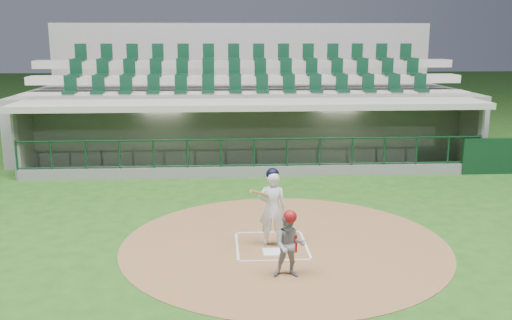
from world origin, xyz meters
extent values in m
plane|color=#1F4B15|center=(0.00, 0.00, 0.00)|extent=(120.00, 120.00, 0.00)
cylinder|color=brown|center=(0.30, -0.20, 0.01)|extent=(7.20, 7.20, 0.01)
cube|color=white|center=(0.00, -0.70, 0.02)|extent=(0.43, 0.43, 0.02)
cube|color=white|center=(-0.75, -0.30, 0.02)|extent=(0.05, 1.80, 0.01)
cube|color=white|center=(0.75, -0.30, 0.02)|extent=(0.05, 1.80, 0.01)
cube|color=white|center=(0.00, 0.55, 0.02)|extent=(1.55, 0.05, 0.01)
cube|color=silver|center=(0.00, -1.15, 0.02)|extent=(1.55, 0.05, 0.01)
cube|color=slate|center=(0.00, 7.50, -0.55)|extent=(15.00, 3.00, 0.10)
cube|color=gray|center=(0.00, 9.10, 0.85)|extent=(15.00, 0.20, 2.70)
cube|color=#AAA397|center=(0.00, 8.98, 1.10)|extent=(13.50, 0.04, 0.90)
cube|color=slate|center=(-7.50, 7.50, 0.85)|extent=(0.20, 3.00, 2.70)
cube|color=slate|center=(7.50, 7.50, 0.85)|extent=(0.20, 3.00, 2.70)
cube|color=#A19E92|center=(0.00, 7.25, 2.30)|extent=(15.40, 3.50, 0.20)
cube|color=slate|center=(0.00, 5.95, 0.15)|extent=(15.00, 0.15, 0.40)
cube|color=black|center=(0.00, 5.95, 1.73)|extent=(15.00, 0.01, 0.95)
cube|color=brown|center=(0.00, 8.55, -0.28)|extent=(12.75, 0.40, 0.45)
cube|color=white|center=(-3.00, 7.50, 2.17)|extent=(1.30, 0.35, 0.04)
cube|color=white|center=(3.00, 7.50, 2.17)|extent=(1.30, 0.35, 0.04)
cube|color=black|center=(7.80, 5.90, 0.60)|extent=(1.80, 0.18, 1.20)
imported|color=#A61411|center=(-5.80, 8.54, 0.44)|extent=(1.38, 1.10, 1.87)
imported|color=maroon|center=(-1.32, 8.08, 0.45)|extent=(1.15, 0.55, 1.90)
imported|color=maroon|center=(1.08, 8.16, 0.36)|extent=(0.84, 0.55, 1.71)
imported|color=#A11411|center=(4.17, 8.41, 0.35)|extent=(1.64, 0.74, 1.70)
cube|color=gray|center=(0.00, 10.75, 1.15)|extent=(17.00, 6.50, 2.50)
cube|color=#A7A397|center=(0.00, 9.25, 2.30)|extent=(16.60, 0.95, 0.30)
cube|color=#AEAA9D|center=(0.00, 10.20, 2.85)|extent=(16.60, 0.95, 0.30)
cube|color=gray|center=(0.00, 11.15, 3.40)|extent=(16.60, 0.95, 0.30)
cube|color=gray|center=(0.00, 14.10, 2.53)|extent=(17.00, 0.25, 5.05)
imported|color=white|center=(0.02, -0.25, 0.84)|extent=(0.65, 0.47, 1.65)
sphere|color=black|center=(0.02, -0.25, 1.61)|extent=(0.28, 0.28, 0.28)
cylinder|color=#A47D4B|center=(-0.23, -0.50, 1.25)|extent=(0.58, 0.79, 0.39)
imported|color=gray|center=(0.19, -1.94, 0.63)|extent=(0.65, 0.53, 1.24)
sphere|color=maroon|center=(0.19, -1.94, 1.20)|extent=(0.26, 0.26, 0.26)
cube|color=#B01315|center=(0.19, -1.79, 0.62)|extent=(0.32, 0.10, 0.35)
camera|label=1|loc=(-1.09, -12.03, 4.51)|focal=40.00mm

